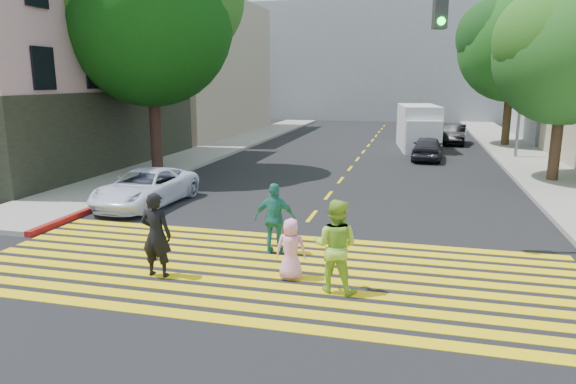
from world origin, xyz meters
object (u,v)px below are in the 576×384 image
at_px(tree_left, 152,13).
at_px(tree_right_near, 568,47).
at_px(silver_car, 425,128).
at_px(pedestrian_woman, 335,246).
at_px(traffic_signal, 569,69).
at_px(pedestrian_man, 156,235).
at_px(pedestrian_extra, 275,219).
at_px(white_sedan, 146,188).
at_px(dark_car_near, 427,148).
at_px(dark_car_parked, 455,134).
at_px(white_van, 419,129).
at_px(tree_right_far, 515,42).
at_px(pedestrian_child, 291,249).

height_order(tree_left, tree_right_near, tree_left).
bearing_deg(silver_car, tree_left, 47.92).
distance_m(pedestrian_woman, traffic_signal, 6.95).
relative_size(tree_right_near, pedestrian_woman, 4.24).
bearing_deg(silver_car, pedestrian_man, 70.23).
xyz_separation_m(tree_right_near, traffic_signal, (-2.17, -9.25, -1.02)).
xyz_separation_m(pedestrian_extra, white_sedan, (-5.48, 3.60, -0.26)).
distance_m(tree_right_near, pedestrian_woman, 15.40).
relative_size(pedestrian_man, dark_car_near, 0.49).
distance_m(pedestrian_man, dark_car_parked, 26.88).
bearing_deg(pedestrian_man, tree_left, -62.51).
bearing_deg(tree_left, white_sedan, -66.29).
distance_m(pedestrian_woman, dark_car_parked, 25.93).
xyz_separation_m(silver_car, white_van, (-0.45, -6.11, 0.53)).
height_order(white_sedan, dark_car_parked, dark_car_parked).
bearing_deg(pedestrian_man, tree_right_far, -113.22).
bearing_deg(silver_car, dark_car_parked, 114.02).
distance_m(pedestrian_woman, white_sedan, 9.11).
height_order(pedestrian_man, dark_car_near, pedestrian_man).
bearing_deg(white_sedan, tree_right_near, 31.26).
distance_m(tree_right_near, silver_car, 16.94).
relative_size(pedestrian_extra, traffic_signal, 0.26).
xyz_separation_m(tree_right_far, silver_car, (-4.92, 3.64, -5.65)).
relative_size(tree_right_near, white_van, 1.37).
bearing_deg(pedestrian_extra, pedestrian_child, 112.51).
distance_m(pedestrian_extra, white_van, 20.79).
relative_size(dark_car_parked, traffic_signal, 0.57).
bearing_deg(tree_left, pedestrian_woman, -48.87).
xyz_separation_m(tree_right_near, white_van, (-5.42, 9.41, -4.11)).
bearing_deg(pedestrian_man, silver_car, -101.49).
bearing_deg(pedestrian_woman, tree_left, -41.40).
distance_m(pedestrian_man, pedestrian_extra, 2.88).
relative_size(tree_left, tree_right_near, 1.29).
xyz_separation_m(tree_right_near, pedestrian_child, (-7.90, -12.62, -4.70)).
bearing_deg(white_sedan, tree_right_far, 57.27).
bearing_deg(pedestrian_extra, pedestrian_man, 41.07).
relative_size(pedestrian_woman, white_sedan, 0.43).
relative_size(tree_left, tree_right_far, 1.08).
distance_m(pedestrian_extra, dark_car_parked, 24.37).
relative_size(pedestrian_man, white_van, 0.32).
bearing_deg(dark_car_parked, pedestrian_man, -100.61).
bearing_deg(pedestrian_woman, tree_right_far, -97.89).
height_order(silver_car, white_van, white_van).
bearing_deg(dark_car_parked, pedestrian_woman, -92.65).
bearing_deg(tree_left, tree_right_far, 39.97).
bearing_deg(pedestrian_child, tree_right_near, -133.12).
bearing_deg(pedestrian_child, tree_left, -61.93).
bearing_deg(dark_car_near, tree_right_far, -122.27).
height_order(tree_right_near, traffic_signal, tree_right_near).
distance_m(dark_car_near, dark_car_parked, 7.71).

